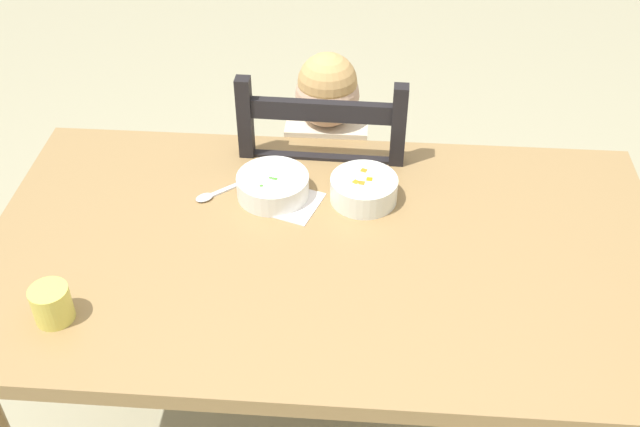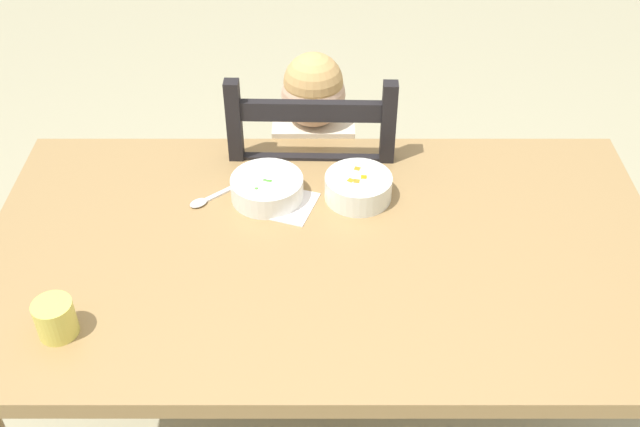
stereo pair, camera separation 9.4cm
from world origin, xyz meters
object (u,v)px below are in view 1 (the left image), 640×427
at_px(dining_chair, 326,214).
at_px(child_figure, 326,167).
at_px(bowl_of_peas, 273,185).
at_px(dining_table, 324,280).
at_px(spoon, 212,195).
at_px(drinking_cup, 52,304).
at_px(bowl_of_carrots, 364,189).

bearing_deg(dining_chair, child_figure, -78.24).
height_order(dining_chair, bowl_of_peas, dining_chair).
relative_size(dining_table, spoon, 12.82).
distance_m(bowl_of_peas, drinking_cup, 0.57).
bearing_deg(bowl_of_peas, dining_chair, 70.28).
height_order(child_figure, spoon, child_figure).
bearing_deg(bowl_of_carrots, spoon, -177.57).
height_order(dining_table, bowl_of_peas, bowl_of_peas).
bearing_deg(child_figure, drinking_cup, -124.36).
xyz_separation_m(bowl_of_peas, bowl_of_carrots, (0.22, 0.00, 0.00)).
relative_size(dining_table, child_figure, 1.55).
relative_size(dining_chair, bowl_of_peas, 5.76).
height_order(dining_table, drinking_cup, drinking_cup).
distance_m(dining_table, dining_chair, 0.51).
height_order(dining_chair, bowl_of_carrots, dining_chair).
bearing_deg(bowl_of_carrots, dining_table, -114.77).
xyz_separation_m(child_figure, drinking_cup, (-0.49, -0.72, 0.16)).
height_order(child_figure, drinking_cup, child_figure).
bearing_deg(child_figure, bowl_of_peas, -110.29).
distance_m(bowl_of_carrots, drinking_cup, 0.74).
bearing_deg(child_figure, spoon, -129.54).
xyz_separation_m(dining_table, drinking_cup, (-0.52, -0.25, 0.14)).
relative_size(child_figure, spoon, 8.30).
relative_size(dining_table, bowl_of_carrots, 9.51).
xyz_separation_m(bowl_of_peas, spoon, (-0.15, -0.02, -0.02)).
distance_m(dining_chair, child_figure, 0.17).
xyz_separation_m(bowl_of_peas, drinking_cup, (-0.38, -0.43, 0.01)).
distance_m(bowl_of_peas, bowl_of_carrots, 0.22).
bearing_deg(bowl_of_peas, child_figure, 69.71).
bearing_deg(spoon, bowl_of_peas, 5.98).
bearing_deg(bowl_of_carrots, drinking_cup, -144.50).
distance_m(spoon, drinking_cup, 0.48).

